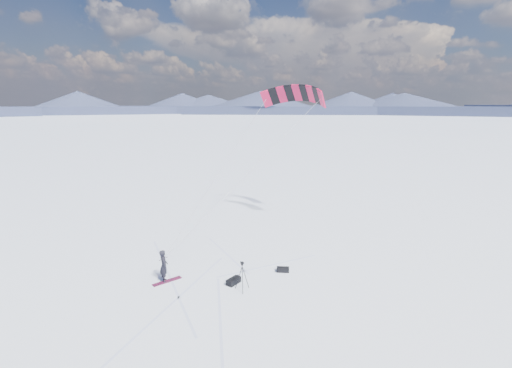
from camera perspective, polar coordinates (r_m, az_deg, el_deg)
ground at (r=19.52m, az=-8.12°, el=-15.89°), size 1800.00×1800.00×0.00m
horizon_hills at (r=17.80m, az=-8.57°, el=-2.34°), size 704.84×706.81×10.65m
snow_tracks at (r=18.84m, az=-11.98°, el=-17.14°), size 13.93×10.25×0.01m
snowkiter at (r=20.78m, az=-13.88°, el=-14.30°), size 0.51×0.69×1.74m
snowboard at (r=20.70m, az=-13.52°, el=-14.34°), size 1.62×0.55×0.04m
tripod at (r=18.94m, az=-2.15°, el=-13.38°), size 0.66×0.73×1.52m
gear_bag_a at (r=19.92m, az=-3.47°, el=-14.65°), size 0.89×0.67×0.36m
gear_bag_b at (r=21.21m, az=4.16°, el=-12.97°), size 0.75×0.66×0.31m
power_kite at (r=28.49m, az=5.94°, el=13.31°), size 13.21×7.66×9.31m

